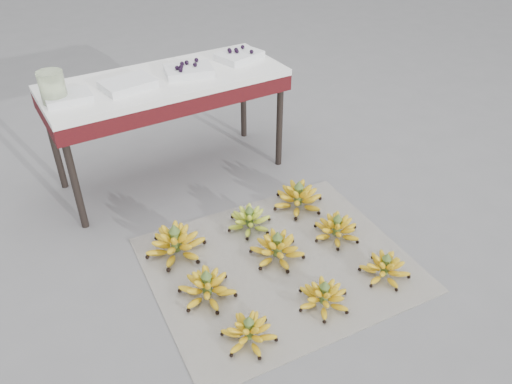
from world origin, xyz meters
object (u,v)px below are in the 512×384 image
bunch_mid_left (207,287)px  bunch_back_left (176,243)px  bunch_front_left (249,332)px  vendor_table (166,90)px  bunch_front_right (385,268)px  tray_right (189,70)px  glass_jar (53,87)px  bunch_mid_center (277,248)px  bunch_mid_right (337,229)px  tray_left (128,84)px  tray_far_right (239,56)px  tray_far_left (68,97)px  bunch_front_center (324,296)px  bunch_back_right (298,198)px  bunch_back_center (249,220)px  newspaper_mat (279,264)px

bunch_mid_left → bunch_back_left: bunch_back_left is taller
bunch_front_left → vendor_table: (0.26, 1.36, 0.52)m
bunch_front_right → tray_right: 1.52m
tray_right → glass_jar: size_ratio=1.87×
bunch_back_left → vendor_table: bearing=89.3°
bunch_mid_left → bunch_mid_center: size_ratio=0.98×
vendor_table → bunch_mid_right: bearing=-64.4°
bunch_back_left → tray_right: 1.00m
bunch_back_left → tray_left: bearing=106.3°
tray_far_right → tray_far_left: bearing=-176.3°
bunch_mid_center → bunch_mid_left: bearing=-172.4°
bunch_front_center → glass_jar: 1.68m
bunch_back_right → tray_far_right: (0.03, 0.72, 0.61)m
bunch_mid_left → bunch_back_center: (0.42, 0.33, -0.01)m
bunch_front_left → vendor_table: bearing=61.3°
glass_jar → bunch_mid_center: bearing=-53.0°
bunch_front_left → bunch_front_center: 0.39m
bunch_front_center → bunch_mid_right: bunch_mid_right is taller
tray_far_left → bunch_front_left: bearing=-77.8°
tray_far_right → bunch_back_right: bearing=-92.7°
vendor_table → tray_far_left: bearing=-176.2°
tray_far_left → newspaper_mat: bearing=-56.9°
bunch_mid_right → bunch_back_right: (-0.02, 0.33, 0.01)m
bunch_mid_right → tray_far_left: tray_far_left is taller
bunch_mid_center → glass_jar: (-0.73, 0.97, 0.67)m
vendor_table → glass_jar: (-0.60, -0.02, 0.16)m
tray_far_left → tray_left: (0.32, -0.00, 0.00)m
bunch_front_left → bunch_mid_right: (0.74, 0.34, 0.00)m
vendor_table → tray_far_right: size_ratio=4.58×
bunch_back_right → tray_far_left: bearing=125.2°
tray_left → bunch_mid_left: bearing=-93.8°
tray_far_right → bunch_front_right: bearing=-90.0°
glass_jar → bunch_back_left: bearing=-65.6°
newspaper_mat → tray_far_right: tray_far_right is taller
tray_left → bunch_back_left: bearing=-96.0°
bunch_front_left → bunch_front_right: 0.76m
newspaper_mat → bunch_mid_left: bearing=-178.7°
tray_right → glass_jar: (-0.74, 0.01, 0.06)m
bunch_back_left → vendor_table: (0.30, 0.70, 0.51)m
bunch_mid_center → tray_far_right: bearing=70.0°
bunch_front_right → tray_left: size_ratio=0.90×
bunch_back_right → tray_right: tray_right is taller
bunch_back_left → bunch_front_center: bearing=-34.8°
bunch_mid_center → newspaper_mat: bearing=-110.3°
tray_right → bunch_front_left: bearing=-106.3°
bunch_front_center → bunch_back_center: size_ratio=0.88×
bunch_mid_right → bunch_back_right: bunch_back_right is taller
vendor_table → tray_far_right: tray_far_right is taller
newspaper_mat → bunch_back_right: bunch_back_right is taller
bunch_mid_center → tray_right: (0.01, 0.96, 0.61)m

